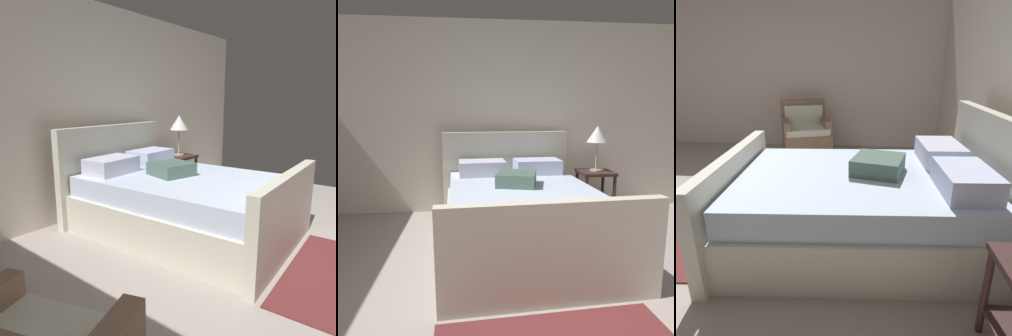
# 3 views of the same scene
# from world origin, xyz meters

# --- Properties ---
(wall_back) EXTENTS (6.27, 0.12, 2.58)m
(wall_back) POSITION_xyz_m (0.00, 3.23, 1.29)
(wall_back) COLOR beige
(wall_back) RESTS_ON ground
(bed) EXTENTS (1.79, 2.35, 1.13)m
(bed) POSITION_xyz_m (0.01, 1.93, 0.35)
(bed) COLOR beige
(bed) RESTS_ON ground
(nightstand_right) EXTENTS (0.44, 0.44, 0.60)m
(nightstand_right) POSITION_xyz_m (1.17, 2.83, 0.40)
(nightstand_right) COLOR #3C2522
(nightstand_right) RESTS_ON ground
(table_lamp_right) EXTENTS (0.28, 0.28, 0.61)m
(table_lamp_right) POSITION_xyz_m (1.17, 2.83, 1.08)
(table_lamp_right) COLOR #B7B293
(table_lamp_right) RESTS_ON nightstand_right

